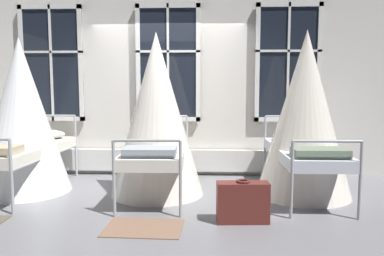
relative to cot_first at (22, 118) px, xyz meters
The scene contains 8 objects.
ground 2.18m from the cot_first, ahead, with size 19.94×19.94×0.00m, color slate.
back_wall_with_windows 2.33m from the cot_first, 32.59° to the left, with size 9.42×0.10×3.04m, color silver.
window_bank 2.22m from the cot_first, 29.99° to the left, with size 4.95×0.10×2.74m.
cot_first is the anchor object (origin of this frame).
cot_second 1.89m from the cot_first, ahead, with size 1.27×1.99×2.19m.
cot_third 3.88m from the cot_first, ahead, with size 1.27×1.98×2.22m.
rug_second 2.56m from the cot_first, 34.95° to the right, with size 0.80×0.56×0.01m, color brown.
suitcase_dark 3.27m from the cot_first, 20.59° to the right, with size 0.57×0.24×0.47m.
Camera 1 is at (0.67, -5.12, 1.44)m, focal length 35.20 mm.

